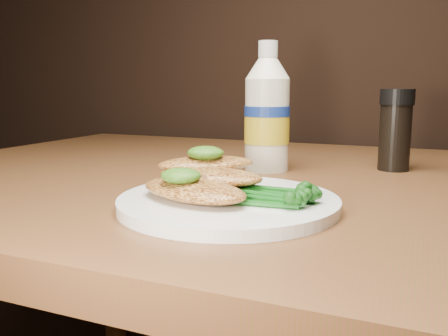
% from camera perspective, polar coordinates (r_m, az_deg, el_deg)
% --- Properties ---
extents(plate, '(0.24, 0.24, 0.01)m').
position_cam_1_polar(plate, '(0.51, 0.52, -4.13)').
color(plate, white).
rests_on(plate, dining_table).
extents(chicken_front, '(0.15, 0.11, 0.02)m').
position_cam_1_polar(chicken_front, '(0.50, -3.68, -2.66)').
color(chicken_front, gold).
rests_on(chicken_front, plate).
extents(chicken_mid, '(0.13, 0.07, 0.02)m').
position_cam_1_polar(chicken_mid, '(0.53, -1.74, -0.95)').
color(chicken_mid, gold).
rests_on(chicken_mid, plate).
extents(chicken_back, '(0.13, 0.12, 0.02)m').
position_cam_1_polar(chicken_back, '(0.57, -2.14, 0.51)').
color(chicken_back, gold).
rests_on(chicken_back, plate).
extents(pesto_front, '(0.05, 0.05, 0.02)m').
position_cam_1_polar(pesto_front, '(0.49, -5.18, -0.93)').
color(pesto_front, '#123507').
rests_on(pesto_front, chicken_front).
extents(pesto_back, '(0.05, 0.05, 0.02)m').
position_cam_1_polar(pesto_back, '(0.56, -2.23, 1.81)').
color(pesto_back, '#123507').
rests_on(pesto_back, chicken_back).
extents(broccolini_bundle, '(0.13, 0.11, 0.02)m').
position_cam_1_polar(broccolini_bundle, '(0.50, 5.53, -2.95)').
color(broccolini_bundle, '#125414').
rests_on(broccolini_bundle, plate).
extents(mayo_bottle, '(0.09, 0.09, 0.20)m').
position_cam_1_polar(mayo_bottle, '(0.73, 5.20, 7.30)').
color(mayo_bottle, '#F0E8CB').
rests_on(mayo_bottle, dining_table).
extents(pepper_grinder, '(0.06, 0.06, 0.12)m').
position_cam_1_polar(pepper_grinder, '(0.78, 19.84, 4.30)').
color(pepper_grinder, black).
rests_on(pepper_grinder, dining_table).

